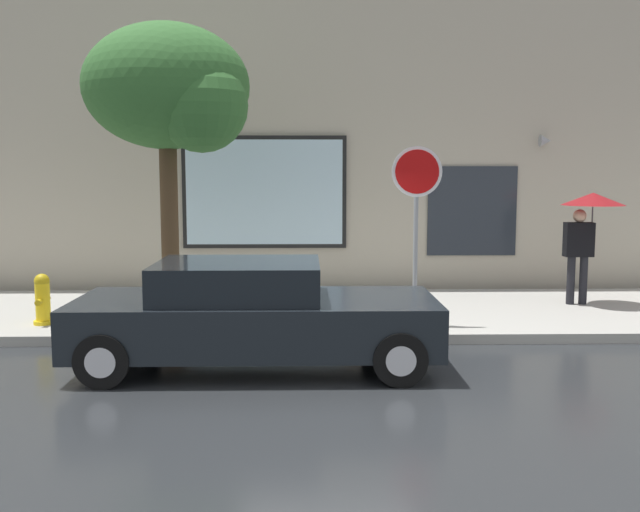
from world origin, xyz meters
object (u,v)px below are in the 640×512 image
(parked_car, at_px, (253,315))
(stop_sign, at_px, (416,199))
(street_tree, at_px, (173,92))
(fire_hydrant, at_px, (43,300))
(pedestrian_with_umbrella, at_px, (589,214))

(parked_car, relative_size, stop_sign, 1.67)
(street_tree, xyz_separation_m, stop_sign, (3.72, -0.56, -1.64))
(parked_car, height_order, street_tree, street_tree)
(parked_car, distance_m, fire_hydrant, 3.89)
(street_tree, bearing_deg, parked_car, -60.16)
(parked_car, xyz_separation_m, pedestrian_with_umbrella, (5.63, 3.45, 1.07))
(fire_hydrant, bearing_deg, street_tree, 12.56)
(fire_hydrant, xyz_separation_m, street_tree, (1.99, 0.44, 3.17))
(fire_hydrant, distance_m, stop_sign, 5.91)
(stop_sign, bearing_deg, street_tree, 171.39)
(parked_car, distance_m, stop_sign, 3.28)
(parked_car, xyz_separation_m, street_tree, (-1.37, 2.39, 3.03))
(parked_car, xyz_separation_m, fire_hydrant, (-3.36, 1.95, -0.14))
(parked_car, relative_size, street_tree, 0.98)
(fire_hydrant, distance_m, street_tree, 3.77)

